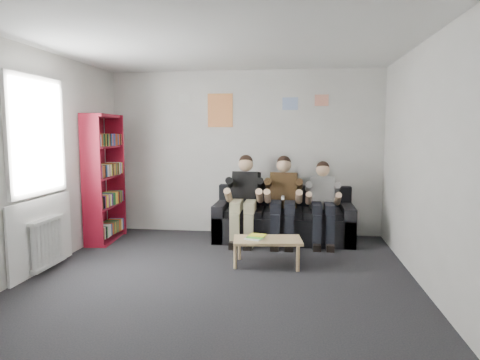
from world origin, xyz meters
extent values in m
plane|color=black|center=(0.00, 0.00, 0.00)|extent=(5.00, 5.00, 0.00)
plane|color=white|center=(0.00, 0.00, 2.70)|extent=(5.00, 5.00, 0.00)
plane|color=beige|center=(0.00, 2.50, 1.35)|extent=(4.50, 0.00, 4.50)
plane|color=beige|center=(0.00, -2.50, 1.35)|extent=(4.50, 0.00, 4.50)
plane|color=beige|center=(-2.25, 0.00, 1.35)|extent=(0.00, 5.00, 5.00)
plane|color=beige|center=(2.25, 0.00, 1.35)|extent=(0.00, 5.00, 5.00)
cube|color=black|center=(0.67, 2.05, 0.20)|extent=(2.13, 0.87, 0.41)
cube|color=black|center=(0.67, 2.39, 0.62)|extent=(2.13, 0.19, 0.42)
cube|color=black|center=(-0.31, 2.05, 0.29)|extent=(0.17, 0.87, 0.58)
cube|color=black|center=(1.65, 2.05, 0.29)|extent=(0.17, 0.87, 0.58)
cube|color=black|center=(0.67, 1.98, 0.46)|extent=(1.79, 0.60, 0.10)
cube|color=maroon|center=(-2.08, 1.67, 0.98)|extent=(0.29, 0.88, 1.96)
cube|color=#D3B879|center=(0.51, 0.75, 0.33)|extent=(0.86, 0.47, 0.03)
cylinder|color=#D3B879|center=(0.13, 0.56, 0.16)|extent=(0.04, 0.04, 0.31)
cylinder|color=#D3B879|center=(0.90, 0.56, 0.16)|extent=(0.04, 0.04, 0.31)
cylinder|color=#D3B879|center=(0.13, 0.94, 0.16)|extent=(0.04, 0.04, 0.31)
cylinder|color=#D3B879|center=(0.90, 0.94, 0.16)|extent=(0.04, 0.04, 0.31)
cube|color=white|center=(0.34, 0.71, 0.35)|extent=(0.20, 0.15, 0.02)
cube|color=#52B942|center=(0.36, 0.74, 0.37)|extent=(0.20, 0.15, 0.02)
cube|color=yellow|center=(0.38, 0.77, 0.38)|extent=(0.20, 0.15, 0.02)
cube|color=black|center=(0.08, 2.11, 0.79)|extent=(0.42, 0.31, 0.59)
sphere|color=tan|center=(0.08, 2.07, 1.19)|extent=(0.23, 0.23, 0.23)
sphere|color=black|center=(0.08, 2.08, 1.23)|extent=(0.22, 0.22, 0.22)
cube|color=#99936D|center=(0.08, 1.79, 0.58)|extent=(0.38, 0.48, 0.16)
cube|color=#99936D|center=(0.08, 1.56, 0.25)|extent=(0.36, 0.15, 0.50)
cube|color=black|center=(0.08, 1.50, 0.05)|extent=(0.36, 0.27, 0.10)
cube|color=#493318|center=(0.67, 2.11, 0.78)|extent=(0.41, 0.30, 0.58)
sphere|color=tan|center=(0.67, 2.07, 1.19)|extent=(0.23, 0.23, 0.23)
sphere|color=black|center=(0.67, 2.08, 1.22)|extent=(0.22, 0.22, 0.22)
cube|color=black|center=(0.67, 1.80, 0.58)|extent=(0.37, 0.48, 0.15)
cube|color=black|center=(0.67, 1.57, 0.25)|extent=(0.35, 0.14, 0.50)
cube|color=black|center=(0.67, 1.51, 0.05)|extent=(0.35, 0.27, 0.10)
cube|color=white|center=(0.67, 1.69, 0.73)|extent=(0.04, 0.14, 0.04)
cube|color=silver|center=(1.27, 2.10, 0.76)|extent=(0.37, 0.27, 0.53)
sphere|color=tan|center=(1.27, 2.06, 1.12)|extent=(0.21, 0.21, 0.21)
sphere|color=black|center=(1.27, 2.07, 1.15)|extent=(0.20, 0.20, 0.20)
cube|color=black|center=(1.27, 1.82, 0.57)|extent=(0.34, 0.43, 0.14)
cube|color=black|center=(1.27, 1.61, 0.25)|extent=(0.32, 0.13, 0.50)
cube|color=black|center=(1.27, 1.56, 0.05)|extent=(0.32, 0.24, 0.09)
cylinder|color=white|center=(-2.15, -0.08, 0.35)|extent=(0.06, 0.06, 0.60)
cylinder|color=white|center=(-2.15, 0.00, 0.35)|extent=(0.06, 0.06, 0.60)
cylinder|color=white|center=(-2.15, 0.08, 0.35)|extent=(0.06, 0.06, 0.60)
cylinder|color=white|center=(-2.15, 0.16, 0.35)|extent=(0.06, 0.06, 0.60)
cylinder|color=white|center=(-2.15, 0.24, 0.35)|extent=(0.06, 0.06, 0.60)
cylinder|color=white|center=(-2.15, 0.32, 0.35)|extent=(0.06, 0.06, 0.60)
cylinder|color=white|center=(-2.15, 0.40, 0.35)|extent=(0.06, 0.06, 0.60)
cylinder|color=white|center=(-2.15, 0.48, 0.35)|extent=(0.06, 0.06, 0.60)
cube|color=white|center=(-2.15, 0.20, 0.07)|extent=(0.10, 0.64, 0.04)
cube|color=white|center=(-2.15, 0.20, 0.63)|extent=(0.10, 0.64, 0.04)
cube|color=white|center=(-2.23, 0.20, 1.65)|extent=(0.02, 1.00, 1.30)
cube|color=white|center=(-2.22, 0.20, 2.33)|extent=(0.05, 1.12, 0.06)
cube|color=white|center=(-2.22, 0.20, 0.97)|extent=(0.05, 1.12, 0.06)
cube|color=white|center=(-2.22, 0.20, 0.45)|extent=(0.03, 1.30, 0.90)
cube|color=#E2CD4F|center=(-0.40, 2.49, 2.05)|extent=(0.42, 0.01, 0.55)
cube|color=#3A71C8|center=(0.75, 2.49, 2.15)|extent=(0.25, 0.01, 0.20)
cube|color=#C73E9A|center=(1.25, 2.49, 2.20)|extent=(0.22, 0.01, 0.18)
cube|color=silver|center=(-1.00, 2.49, 2.25)|extent=(0.20, 0.01, 0.14)
camera|label=1|loc=(0.86, -4.56, 1.70)|focal=32.00mm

